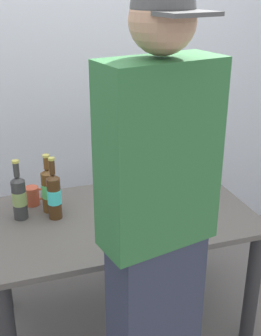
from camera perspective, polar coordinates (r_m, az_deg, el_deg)
name	(u,v)px	position (r m, az deg, el deg)	size (l,w,h in m)	color
ground_plane	(121,323)	(2.69, -1.25, -19.38)	(8.00, 8.00, 0.00)	slate
desk	(120,237)	(2.34, -1.38, -8.85)	(1.34, 0.79, 0.71)	#56514C
laptop	(180,185)	(2.47, 6.42, -2.22)	(0.39, 0.35, 0.22)	#383D4C
beer_bottle_amber	(48,189)	(2.29, -10.53, -2.67)	(0.07, 0.07, 0.31)	brown
beer_bottle_brown	(19,196)	(2.25, -14.16, -3.55)	(0.07, 0.07, 0.31)	#333333
beer_bottle_dark	(54,195)	(2.21, -9.82, -3.44)	(0.07, 0.07, 0.32)	#472B14
person_figure	(157,240)	(1.60, 3.39, -9.25)	(0.43, 0.32, 1.84)	#2D3347
coffee_mug	(33,196)	(2.40, -12.50, -3.52)	(0.11, 0.08, 0.10)	#BF4C33
back_wall	(78,68)	(2.90, -6.79, 12.71)	(6.00, 0.10, 2.60)	silver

